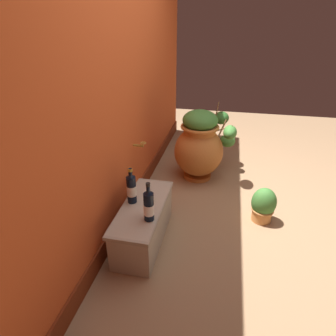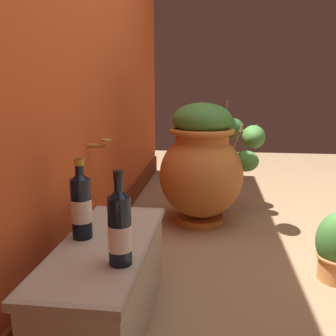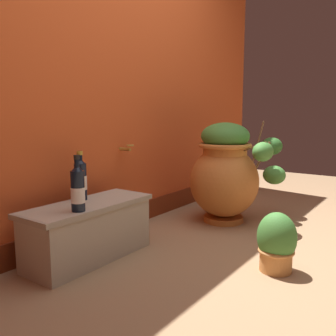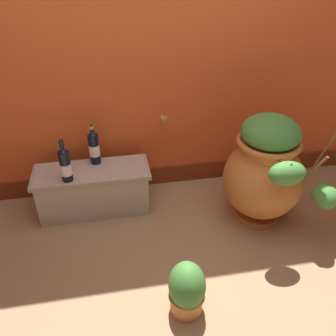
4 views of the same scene
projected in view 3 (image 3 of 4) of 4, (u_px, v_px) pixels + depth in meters
The scene contains 7 objects.
ground_plane at pixel (255, 262), 2.21m from camera, with size 7.00×7.00×0.00m, color #9E7A56.
back_wall at pixel (107, 57), 2.71m from camera, with size 4.40×0.33×2.60m.
terracotta_urn at pixel (227, 173), 2.98m from camera, with size 0.85×0.68×0.82m.
stone_ledge at pixel (89, 229), 2.24m from camera, with size 0.84×0.33×0.35m.
wine_bottle_left at pixel (80, 178), 2.28m from camera, with size 0.08×0.08×0.31m.
wine_bottle_middle at pixel (78, 188), 2.01m from camera, with size 0.08×0.08×0.31m.
potted_shrub at pixel (276, 243), 2.06m from camera, with size 0.20×0.22×0.34m.
Camera 3 is at (-2.02, -0.79, 0.88)m, focal length 39.42 mm.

